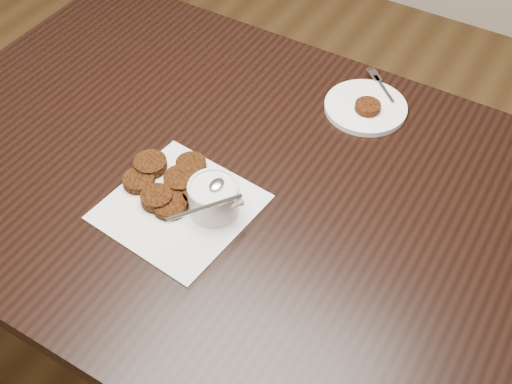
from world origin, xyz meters
The scene contains 6 objects.
floor centered at (0.00, 0.00, 0.00)m, with size 4.00×4.00×0.00m, color brown.
table centered at (0.06, 0.04, 0.38)m, with size 1.48×0.95×0.75m, color black.
napkin centered at (-0.01, -0.08, 0.75)m, with size 0.26×0.26×0.00m, color silver.
sauce_ramekin centered at (0.05, -0.05, 0.82)m, with size 0.13×0.13×0.13m, color silver, non-canonical shape.
patty_cluster centered at (-0.05, -0.06, 0.76)m, with size 0.21×0.21×0.02m, color #58280B, non-canonical shape.
plate_with_patty centered at (0.18, 0.36, 0.76)m, with size 0.18×0.18×0.03m, color white, non-canonical shape.
Camera 1 is at (0.53, -0.69, 1.69)m, focal length 45.02 mm.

